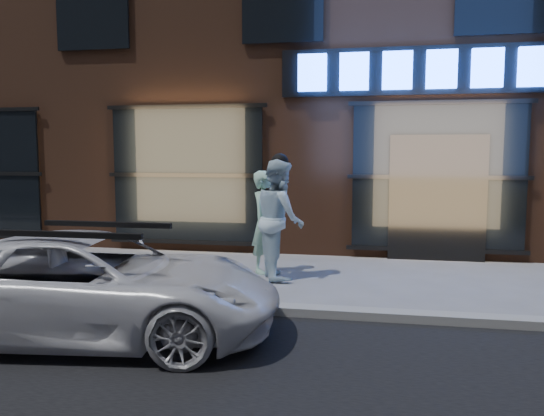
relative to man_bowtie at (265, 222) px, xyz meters
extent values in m
plane|color=slate|center=(3.02, -2.33, -0.88)|extent=(90.00, 90.00, 0.00)
cube|color=gray|center=(3.02, -2.33, -0.82)|extent=(60.00, 0.25, 0.12)
cube|color=#54301E|center=(3.02, 5.67, 4.12)|extent=(30.00, 8.00, 10.00)
cube|color=black|center=(2.62, 1.62, 2.72)|extent=(5.20, 0.06, 0.90)
cube|color=black|center=(3.02, 1.59, 0.32)|extent=(1.80, 0.10, 2.40)
cube|color=#FFBF72|center=(-1.98, 1.65, 0.72)|extent=(3.00, 0.04, 2.60)
cube|color=black|center=(-1.98, 1.61, 0.72)|extent=(3.20, 0.06, 2.80)
cube|color=#FFBF72|center=(3.02, 1.65, 0.72)|extent=(3.00, 0.04, 2.60)
cube|color=black|center=(3.02, 1.61, 0.72)|extent=(3.20, 0.06, 2.80)
cube|color=black|center=(-3.98, 1.61, 4.12)|extent=(1.60, 0.06, 1.60)
cube|color=black|center=(0.02, 1.61, 4.12)|extent=(1.60, 0.06, 1.60)
cube|color=#2659FF|center=(0.62, 1.55, 2.72)|extent=(0.55, 0.12, 0.70)
cube|color=#2659FF|center=(1.42, 1.55, 2.72)|extent=(0.55, 0.12, 0.70)
cube|color=#2659FF|center=(2.22, 1.55, 2.72)|extent=(0.55, 0.12, 0.70)
cube|color=#2659FF|center=(3.02, 1.55, 2.72)|extent=(0.55, 0.12, 0.70)
cube|color=#2659FF|center=(3.82, 1.55, 2.72)|extent=(0.55, 0.12, 0.70)
cube|color=#2659FF|center=(4.62, 1.55, 2.72)|extent=(0.55, 0.12, 0.70)
imported|color=#A9DFBA|center=(0.00, 0.00, 0.00)|extent=(0.60, 0.74, 1.76)
imported|color=silver|center=(0.31, -0.35, 0.10)|extent=(1.04, 1.16, 1.96)
imported|color=silver|center=(-1.29, -3.51, -0.29)|extent=(4.44, 2.46, 1.18)
camera|label=1|loc=(1.75, -8.86, 1.20)|focal=35.00mm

